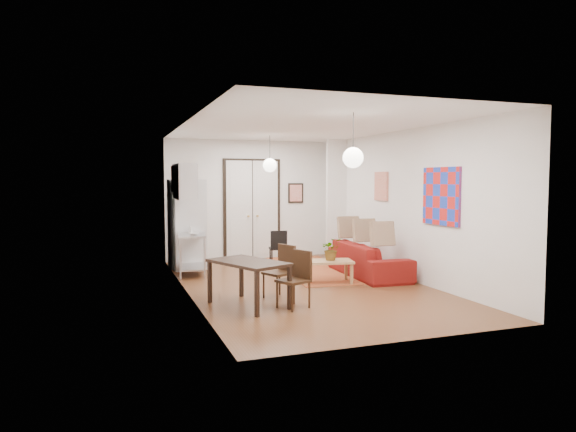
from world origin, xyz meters
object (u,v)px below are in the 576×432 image
object	(u,v)px
sofa	(368,259)
dining_table	(248,266)
dining_chair_near	(277,267)
dining_chair_far	(291,275)
coffee_table	(326,263)
black_side_chair	(277,245)
fridge	(187,224)
kitchen_counter	(192,249)

from	to	relation	value
sofa	dining_table	world-z (taller)	dining_table
sofa	dining_chair_near	size ratio (longest dim) A/B	2.64
dining_chair_far	dining_chair_near	bearing A→B (deg)	156.51
dining_table	dining_chair_near	world-z (taller)	dining_chair_near
coffee_table	black_side_chair	xyz separation A→B (m)	(-0.25, 2.22, 0.10)
dining_table	fridge	bearing A→B (deg)	95.93
coffee_table	dining_table	xyz separation A→B (m)	(-1.84, -1.22, 0.25)
coffee_table	dining_chair_far	bearing A→B (deg)	-129.82
fridge	dining_chair_near	world-z (taller)	fridge
kitchen_counter	dining_chair_near	world-z (taller)	dining_chair_near
dining_table	kitchen_counter	bearing A→B (deg)	97.65
fridge	sofa	bearing A→B (deg)	-39.67
kitchen_counter	dining_table	world-z (taller)	kitchen_counter
black_side_chair	dining_chair_far	bearing A→B (deg)	85.10
sofa	kitchen_counter	bearing A→B (deg)	71.85
sofa	black_side_chair	world-z (taller)	black_side_chair
dining_chair_near	black_side_chair	distance (m)	3.16
fridge	dining_chair_far	world-z (taller)	fridge
dining_table	dining_chair_near	distance (m)	0.75
fridge	kitchen_counter	bearing A→B (deg)	-98.86
dining_chair_near	black_side_chair	bearing A→B (deg)	138.27
kitchen_counter	coffee_table	bearing A→B (deg)	-29.67
kitchen_counter	fridge	distance (m)	0.87
fridge	black_side_chair	bearing A→B (deg)	-15.14
fridge	dining_chair_far	distance (m)	4.10
dining_table	coffee_table	bearing A→B (deg)	33.56
coffee_table	dining_table	size ratio (longest dim) A/B	0.73
sofa	coffee_table	bearing A→B (deg)	113.71
dining_chair_far	black_side_chair	distance (m)	3.83
sofa	kitchen_counter	distance (m)	3.59
kitchen_counter	dining_table	xyz separation A→B (m)	(0.40, -2.94, 0.09)
kitchen_counter	fridge	size ratio (longest dim) A/B	0.59
kitchen_counter	fridge	xyz separation A→B (m)	(0.01, 0.75, 0.44)
dining_chair_near	dining_chair_far	xyz separation A→B (m)	(0.00, -0.70, 0.00)
fridge	black_side_chair	size ratio (longest dim) A/B	2.40
coffee_table	dining_table	distance (m)	2.22
fridge	dining_chair_far	xyz separation A→B (m)	(0.98, -3.95, -0.47)
sofa	dining_chair_far	distance (m)	3.02
sofa	fridge	size ratio (longest dim) A/B	1.17
fridge	dining_table	world-z (taller)	fridge
dining_chair_far	dining_table	bearing A→B (deg)	-137.36
sofa	coffee_table	world-z (taller)	sofa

